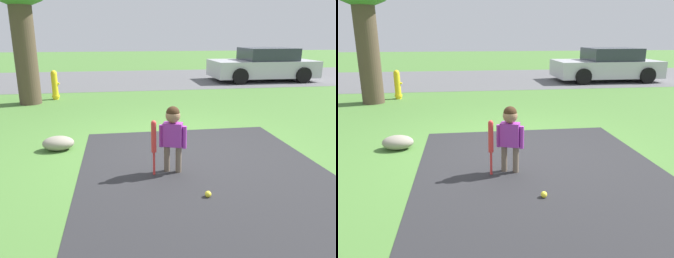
{
  "view_description": "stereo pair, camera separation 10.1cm",
  "coord_description": "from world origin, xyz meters",
  "views": [
    {
      "loc": [
        -0.82,
        -4.79,
        1.75
      ],
      "look_at": [
        -0.15,
        -0.46,
        0.47
      ],
      "focal_mm": 35.0,
      "sensor_mm": 36.0,
      "label": 1
    },
    {
      "loc": [
        -0.72,
        -4.8,
        1.75
      ],
      "look_at": [
        -0.15,
        -0.46,
        0.47
      ],
      "focal_mm": 35.0,
      "sensor_mm": 36.0,
      "label": 2
    }
  ],
  "objects": [
    {
      "name": "street_strip",
      "position": [
        0.0,
        8.52,
        0.0
      ],
      "size": [
        40.0,
        6.0,
        0.01
      ],
      "color": "#59595B",
      "rests_on": "ground"
    },
    {
      "name": "parked_car",
      "position": [
        4.76,
        7.33,
        0.58
      ],
      "size": [
        3.91,
        2.1,
        1.23
      ],
      "rotation": [
        0.0,
        0.0,
        3.14
      ],
      "color": "#B7B7BC",
      "rests_on": "ground"
    },
    {
      "name": "driveway_strip",
      "position": [
        0.26,
        -2.5,
        0.0
      ],
      "size": [
        3.26,
        7.0,
        0.01
      ],
      "color": "#262628",
      "rests_on": "ground"
    },
    {
      "name": "child",
      "position": [
        -0.15,
        -0.86,
        0.57
      ],
      "size": [
        0.34,
        0.21,
        0.88
      ],
      "rotation": [
        0.0,
        0.0,
        -0.35
      ],
      "color": "#6B5B4C",
      "rests_on": "ground"
    },
    {
      "name": "sports_ball",
      "position": [
        0.12,
        -1.61,
        0.04
      ],
      "size": [
        0.07,
        0.07,
        0.07
      ],
      "color": "yellow",
      "rests_on": "ground"
    },
    {
      "name": "fire_hydrant",
      "position": [
        -2.52,
        4.52,
        0.39
      ],
      "size": [
        0.23,
        0.2,
        0.8
      ],
      "color": "yellow",
      "rests_on": "ground"
    },
    {
      "name": "baseball_bat",
      "position": [
        -0.41,
        -0.92,
        0.47
      ],
      "size": [
        0.07,
        0.07,
        0.72
      ],
      "color": "red",
      "rests_on": "ground"
    },
    {
      "name": "edging_rock",
      "position": [
        -1.77,
        0.24,
        0.11
      ],
      "size": [
        0.48,
        0.33,
        0.22
      ],
      "color": "gray",
      "rests_on": "ground"
    },
    {
      "name": "ground_plane",
      "position": [
        0.0,
        0.0,
        0.0
      ],
      "size": [
        60.0,
        60.0,
        0.0
      ],
      "primitive_type": "plane",
      "color": "#477533"
    }
  ]
}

